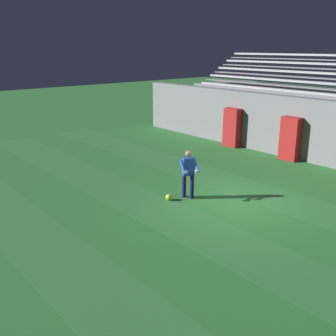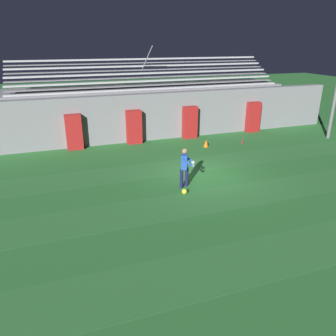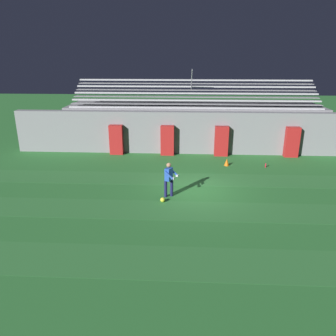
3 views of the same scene
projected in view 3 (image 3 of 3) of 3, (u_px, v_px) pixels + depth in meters
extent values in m
plane|color=#2D7533|center=(196.00, 190.00, 16.19)|extent=(80.00, 80.00, 0.00)
cube|color=#337A38|center=(202.00, 263.00, 10.53)|extent=(28.00, 1.87, 0.01)
cube|color=#337A38|center=(198.00, 211.00, 14.06)|extent=(28.00, 1.87, 0.01)
cube|color=#337A38|center=(196.00, 179.00, 17.58)|extent=(28.00, 1.87, 0.01)
cube|color=gray|center=(194.00, 133.00, 21.86)|extent=(24.00, 0.60, 2.80)
cube|color=#B21E1E|center=(167.00, 140.00, 21.56)|extent=(0.87, 0.44, 1.97)
cube|color=#B21E1E|center=(221.00, 141.00, 21.39)|extent=(0.87, 0.44, 1.97)
cube|color=#B21E1E|center=(116.00, 140.00, 21.73)|extent=(0.87, 0.44, 1.97)
cube|color=#B21E1E|center=(292.00, 142.00, 21.16)|extent=(0.87, 0.44, 1.97)
cube|color=gray|center=(193.00, 125.00, 24.06)|extent=(18.00, 3.90, 2.90)
cube|color=#B7B7BC|center=(195.00, 108.00, 22.05)|extent=(17.10, 0.36, 0.10)
cube|color=gray|center=(195.00, 112.00, 21.94)|extent=(17.10, 0.60, 0.04)
cube|color=#B7B7BC|center=(194.00, 100.00, 22.58)|extent=(17.10, 0.36, 0.10)
cube|color=gray|center=(194.00, 104.00, 22.47)|extent=(17.10, 0.60, 0.04)
cube|color=#B7B7BC|center=(194.00, 93.00, 23.11)|extent=(17.10, 0.36, 0.10)
cube|color=gray|center=(194.00, 97.00, 23.00)|extent=(17.10, 0.60, 0.04)
cube|color=#B7B7BC|center=(194.00, 86.00, 23.64)|extent=(17.10, 0.36, 0.10)
cube|color=gray|center=(194.00, 90.00, 23.53)|extent=(17.10, 0.60, 0.04)
cube|color=#B7B7BC|center=(194.00, 80.00, 24.17)|extent=(17.10, 0.36, 0.10)
cube|color=gray|center=(194.00, 83.00, 24.05)|extent=(17.10, 0.60, 0.04)
cylinder|color=#B7B7BC|center=(192.00, 81.00, 22.61)|extent=(0.06, 2.63, 1.65)
cylinder|color=#19194C|center=(172.00, 188.00, 15.41)|extent=(0.19, 0.19, 0.82)
cylinder|color=#19194C|center=(166.00, 189.00, 15.32)|extent=(0.19, 0.19, 0.82)
cube|color=#234CB2|center=(169.00, 174.00, 15.13)|extent=(0.38, 0.45, 0.60)
sphere|color=#A37556|center=(169.00, 165.00, 14.99)|extent=(0.22, 0.22, 0.22)
cylinder|color=#234CB2|center=(174.00, 172.00, 15.25)|extent=(0.47, 0.29, 0.37)
cylinder|color=#234CB2|center=(169.00, 175.00, 14.85)|extent=(0.47, 0.29, 0.37)
cube|color=silver|center=(177.00, 176.00, 15.16)|extent=(0.15, 0.15, 0.08)
cube|color=silver|center=(173.00, 178.00, 14.83)|extent=(0.15, 0.15, 0.08)
sphere|color=yellow|center=(163.00, 200.00, 14.87)|extent=(0.22, 0.22, 0.22)
cone|color=orange|center=(227.00, 162.00, 19.70)|extent=(0.30, 0.30, 0.42)
cylinder|color=red|center=(266.00, 165.00, 19.42)|extent=(0.07, 0.07, 0.24)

